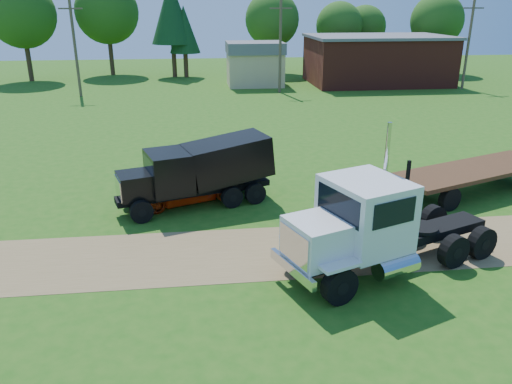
{
  "coord_description": "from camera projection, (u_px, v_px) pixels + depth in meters",
  "views": [
    {
      "loc": [
        -2.53,
        -16.43,
        8.7
      ],
      "look_at": [
        -0.34,
        2.12,
        1.6
      ],
      "focal_mm": 35.0,
      "sensor_mm": 36.0,
      "label": 1
    }
  ],
  "objects": [
    {
      "name": "white_semi_tractor",
      "position": [
        367.0,
        227.0,
        16.6
      ],
      "size": [
        8.39,
        5.29,
        5.01
      ],
      "rotation": [
        0.0,
        0.0,
        0.37
      ],
      "color": "black",
      "rests_on": "ground"
    },
    {
      "name": "brick_building",
      "position": [
        377.0,
        59.0,
        56.78
      ],
      "size": [
        15.4,
        10.4,
        5.3
      ],
      "color": "maroon",
      "rests_on": "ground"
    },
    {
      "name": "dirt_track",
      "position": [
        272.0,
        251.0,
        18.62
      ],
      "size": [
        120.0,
        4.2,
        0.01
      ],
      "primitive_type": "cube",
      "color": "brown",
      "rests_on": "ground"
    },
    {
      "name": "spectator_b",
      "position": [
        219.0,
        165.0,
        25.88
      ],
      "size": [
        0.99,
        0.91,
        1.65
      ],
      "primitive_type": "imported",
      "rotation": [
        0.0,
        0.0,
        3.58
      ],
      "color": "#999999",
      "rests_on": "ground"
    },
    {
      "name": "tree_row",
      "position": [
        219.0,
        18.0,
        61.94
      ],
      "size": [
        57.56,
        13.23,
        11.53
      ],
      "color": "#3A2917",
      "rests_on": "ground"
    },
    {
      "name": "flatbed_trailer",
      "position": [
        473.0,
        174.0,
        24.12
      ],
      "size": [
        9.08,
        5.52,
        2.23
      ],
      "rotation": [
        0.0,
        0.0,
        0.36
      ],
      "color": "#331F10",
      "rests_on": "ground"
    },
    {
      "name": "ground",
      "position": [
        272.0,
        252.0,
        18.62
      ],
      "size": [
        140.0,
        140.0,
        0.0
      ],
      "primitive_type": "plane",
      "color": "#205512",
      "rests_on": "ground"
    },
    {
      "name": "black_dump_truck",
      "position": [
        201.0,
        169.0,
        22.44
      ],
      "size": [
        7.22,
        4.07,
        3.07
      ],
      "rotation": [
        0.0,
        0.0,
        0.31
      ],
      "color": "black",
      "rests_on": "ground"
    },
    {
      "name": "orange_pickup",
      "position": [
        186.0,
        185.0,
        23.36
      ],
      "size": [
        5.6,
        4.03,
        1.42
      ],
      "primitive_type": "imported",
      "rotation": [
        0.0,
        0.0,
        1.94
      ],
      "color": "red",
      "rests_on": "ground"
    },
    {
      "name": "utility_poles",
      "position": [
        280.0,
        45.0,
        50.1
      ],
      "size": [
        42.2,
        0.28,
        9.0
      ],
      "color": "#4B392A",
      "rests_on": "ground"
    },
    {
      "name": "tan_shed",
      "position": [
        255.0,
        63.0,
        55.33
      ],
      "size": [
        6.2,
        5.4,
        4.7
      ],
      "color": "tan",
      "rests_on": "ground"
    }
  ]
}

